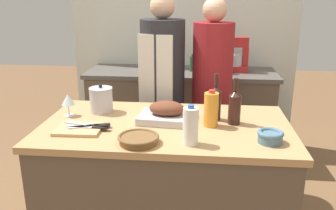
% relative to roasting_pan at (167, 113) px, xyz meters
% --- Properties ---
extents(kitchen_island, '(1.51, 0.85, 0.89)m').
position_rel_roasting_pan_xyz_m(kitchen_island, '(0.00, -0.05, -0.49)').
color(kitchen_island, brown).
rests_on(kitchen_island, ground_plane).
extents(back_counter, '(1.87, 0.60, 0.91)m').
position_rel_roasting_pan_xyz_m(back_counter, '(0.00, 1.41, -0.48)').
color(back_counter, brown).
rests_on(back_counter, ground_plane).
extents(back_wall, '(2.37, 0.10, 2.55)m').
position_rel_roasting_pan_xyz_m(back_wall, '(0.00, 1.76, 0.34)').
color(back_wall, silver).
rests_on(back_wall, ground_plane).
extents(roasting_pan, '(0.36, 0.28, 0.13)m').
position_rel_roasting_pan_xyz_m(roasting_pan, '(0.00, 0.00, 0.00)').
color(roasting_pan, '#BCBCC1').
rests_on(roasting_pan, kitchen_island).
extents(wicker_basket, '(0.22, 0.22, 0.04)m').
position_rel_roasting_pan_xyz_m(wicker_basket, '(-0.11, -0.36, -0.02)').
color(wicker_basket, brown).
rests_on(wicker_basket, kitchen_island).
extents(cutting_board, '(0.26, 0.22, 0.02)m').
position_rel_roasting_pan_xyz_m(cutting_board, '(-0.49, -0.21, -0.04)').
color(cutting_board, tan).
rests_on(cutting_board, kitchen_island).
extents(stock_pot, '(0.15, 0.15, 0.19)m').
position_rel_roasting_pan_xyz_m(stock_pot, '(-0.45, 0.13, 0.04)').
color(stock_pot, '#B7B7BC').
rests_on(stock_pot, kitchen_island).
extents(mixing_bowl, '(0.14, 0.14, 0.07)m').
position_rel_roasting_pan_xyz_m(mixing_bowl, '(0.58, -0.28, -0.01)').
color(mixing_bowl, slate).
rests_on(mixing_bowl, kitchen_island).
extents(juice_jug, '(0.09, 0.09, 0.22)m').
position_rel_roasting_pan_xyz_m(juice_jug, '(0.27, -0.06, 0.05)').
color(juice_jug, orange).
rests_on(juice_jug, kitchen_island).
extents(milk_jug, '(0.08, 0.08, 0.22)m').
position_rel_roasting_pan_xyz_m(milk_jug, '(0.16, -0.34, 0.05)').
color(milk_jug, white).
rests_on(milk_jug, kitchen_island).
extents(wine_bottle_green, '(0.08, 0.08, 0.28)m').
position_rel_roasting_pan_xyz_m(wine_bottle_green, '(0.41, -0.01, 0.06)').
color(wine_bottle_green, '#381E19').
rests_on(wine_bottle_green, kitchen_island).
extents(wine_bottle_dark, '(0.07, 0.07, 0.29)m').
position_rel_roasting_pan_xyz_m(wine_bottle_dark, '(0.30, 0.06, 0.07)').
color(wine_bottle_dark, '#381E19').
rests_on(wine_bottle_dark, kitchen_island).
extents(wine_glass_left, '(0.08, 0.08, 0.14)m').
position_rel_roasting_pan_xyz_m(wine_glass_left, '(-0.64, 0.03, 0.06)').
color(wine_glass_left, silver).
rests_on(wine_glass_left, kitchen_island).
extents(knife_chef, '(0.29, 0.10, 0.01)m').
position_rel_roasting_pan_xyz_m(knife_chef, '(-0.44, -0.17, -0.03)').
color(knife_chef, '#B7B7BC').
rests_on(knife_chef, cutting_board).
extents(knife_paring, '(0.25, 0.04, 0.01)m').
position_rel_roasting_pan_xyz_m(knife_paring, '(-0.43, -0.20, -0.03)').
color(knife_paring, '#B7B7BC').
rests_on(knife_paring, cutting_board).
extents(knife_bread, '(0.24, 0.11, 0.01)m').
position_rel_roasting_pan_xyz_m(knife_bread, '(-0.43, -0.18, -0.03)').
color(knife_bread, '#B7B7BC').
rests_on(knife_bread, cutting_board).
extents(stand_mixer, '(0.18, 0.14, 0.34)m').
position_rel_roasting_pan_xyz_m(stand_mixer, '(0.56, 1.43, 0.11)').
color(stand_mixer, '#B22323').
rests_on(stand_mixer, back_counter).
extents(condiment_bottle_tall, '(0.06, 0.06, 0.18)m').
position_rel_roasting_pan_xyz_m(condiment_bottle_tall, '(0.44, 1.33, 0.05)').
color(condiment_bottle_tall, maroon).
rests_on(condiment_bottle_tall, back_counter).
extents(condiment_bottle_short, '(0.05, 0.05, 0.19)m').
position_rel_roasting_pan_xyz_m(condiment_bottle_short, '(0.44, 1.51, 0.06)').
color(condiment_bottle_short, maroon).
rests_on(condiment_bottle_short, back_counter).
extents(condiment_bottle_extra, '(0.06, 0.06, 0.17)m').
position_rel_roasting_pan_xyz_m(condiment_bottle_extra, '(0.11, 1.41, 0.05)').
color(condiment_bottle_extra, '#234C28').
rests_on(condiment_bottle_extra, back_counter).
extents(person_cook_aproned, '(0.35, 0.38, 1.65)m').
position_rel_roasting_pan_xyz_m(person_cook_aproned, '(-0.11, 0.72, -0.03)').
color(person_cook_aproned, beige).
rests_on(person_cook_aproned, ground_plane).
extents(person_cook_guest, '(0.33, 0.33, 1.62)m').
position_rel_roasting_pan_xyz_m(person_cook_guest, '(0.29, 0.78, -0.04)').
color(person_cook_guest, beige).
rests_on(person_cook_guest, ground_plane).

